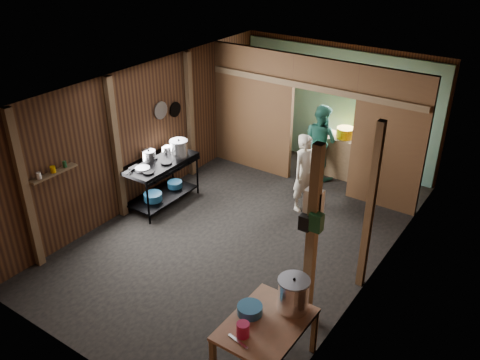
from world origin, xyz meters
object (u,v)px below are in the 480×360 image
Objects in this scene: pink_bucket at (243,330)px; gas_range at (161,182)px; prep_table at (265,344)px; stock_pot at (293,295)px; stove_pot_large at (179,149)px; cook at (305,173)px; yellow_tub at (345,133)px.

gas_range is at bearing 144.59° from pink_bucket.
stock_pot reaches higher than prep_table.
stove_pot_large reaches higher than pink_bucket.
cook reaches higher than gas_range.
gas_range reaches higher than pink_bucket.
stock_pot reaches higher than pink_bucket.
stove_pot_large is (-3.54, 2.61, 0.69)m from prep_table.
cook is at bearing 30.41° from gas_range.
stove_pot_large is 3.43m from yellow_tub.
prep_table is 6.45× the size of pink_bucket.
pink_bucket is (-0.25, -0.71, -0.12)m from stock_pot.
stock_pot is 1.24× the size of yellow_tub.
stock_pot is at bearing -72.70° from yellow_tub.
gas_range reaches higher than prep_table.
prep_table is 0.69m from stock_pot.
stove_pot_large is at bearing 131.88° from cook.
stove_pot_large is 0.75× the size of stock_pot.
pink_bucket is at bearing -35.41° from gas_range.
cook reaches higher than stock_pot.
yellow_tub is 0.25× the size of cook.
cook is at bearing -90.61° from yellow_tub.
stove_pot_large reaches higher than prep_table.
gas_range is at bearing 137.66° from cook.
stock_pot is 5.12m from yellow_tub.
prep_table is 0.55m from pink_bucket.
cook reaches higher than prep_table.
cook is at bearing 115.67° from stock_pot.
gas_range is 1.01× the size of cook.
stove_pot_large is 1.90× the size of pink_bucket.
stock_pot is 0.76m from pink_bucket.
stock_pot reaches higher than gas_range.
pink_bucket is 5.74m from yellow_tub.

